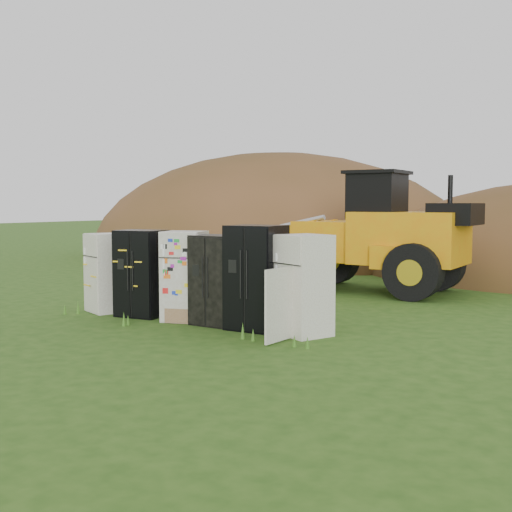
{
  "coord_description": "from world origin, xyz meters",
  "views": [
    {
      "loc": [
        7.49,
        -10.12,
        2.35
      ],
      "look_at": [
        0.03,
        2.0,
        1.19
      ],
      "focal_mm": 45.0,
      "sensor_mm": 36.0,
      "label": 1
    }
  ],
  "objects_px": {
    "fridge_dark_mid": "(217,280)",
    "fridge_open_door": "(304,285)",
    "fridge_black_side": "(142,273)",
    "fridge_sticker": "(185,276)",
    "wheel_loader": "(349,231)",
    "fridge_leftmost": "(107,273)",
    "fridge_black_right": "(256,277)"
  },
  "relations": [
    {
      "from": "fridge_dark_mid",
      "to": "fridge_open_door",
      "type": "bearing_deg",
      "value": 0.49
    },
    {
      "from": "fridge_black_side",
      "to": "fridge_sticker",
      "type": "distance_m",
      "value": 1.09
    },
    {
      "from": "fridge_black_side",
      "to": "fridge_sticker",
      "type": "height_order",
      "value": "fridge_black_side"
    },
    {
      "from": "wheel_loader",
      "to": "fridge_leftmost",
      "type": "bearing_deg",
      "value": -115.94
    },
    {
      "from": "fridge_leftmost",
      "to": "fridge_black_right",
      "type": "distance_m",
      "value": 3.79
    },
    {
      "from": "fridge_black_side",
      "to": "fridge_black_right",
      "type": "distance_m",
      "value": 2.79
    },
    {
      "from": "fridge_leftmost",
      "to": "wheel_loader",
      "type": "height_order",
      "value": "wheel_loader"
    },
    {
      "from": "fridge_dark_mid",
      "to": "fridge_black_right",
      "type": "relative_size",
      "value": 0.89
    },
    {
      "from": "fridge_dark_mid",
      "to": "fridge_open_door",
      "type": "height_order",
      "value": "fridge_open_door"
    },
    {
      "from": "fridge_black_right",
      "to": "wheel_loader",
      "type": "height_order",
      "value": "wheel_loader"
    },
    {
      "from": "fridge_black_right",
      "to": "fridge_dark_mid",
      "type": "bearing_deg",
      "value": 178.39
    },
    {
      "from": "fridge_sticker",
      "to": "fridge_dark_mid",
      "type": "bearing_deg",
      "value": -18.73
    },
    {
      "from": "fridge_sticker",
      "to": "fridge_dark_mid",
      "type": "height_order",
      "value": "fridge_sticker"
    },
    {
      "from": "fridge_black_side",
      "to": "fridge_open_door",
      "type": "height_order",
      "value": "same"
    },
    {
      "from": "fridge_black_side",
      "to": "wheel_loader",
      "type": "height_order",
      "value": "wheel_loader"
    },
    {
      "from": "fridge_leftmost",
      "to": "fridge_dark_mid",
      "type": "xyz_separation_m",
      "value": [
        2.9,
        0.04,
        0.02
      ]
    },
    {
      "from": "fridge_dark_mid",
      "to": "wheel_loader",
      "type": "bearing_deg",
      "value": 90.35
    },
    {
      "from": "fridge_leftmost",
      "to": "fridge_black_side",
      "type": "xyz_separation_m",
      "value": [
        1.0,
        -0.0,
        0.05
      ]
    },
    {
      "from": "fridge_dark_mid",
      "to": "wheel_loader",
      "type": "height_order",
      "value": "wheel_loader"
    },
    {
      "from": "fridge_sticker",
      "to": "fridge_black_right",
      "type": "xyz_separation_m",
      "value": [
        1.7,
        -0.01,
        0.08
      ]
    },
    {
      "from": "wheel_loader",
      "to": "fridge_sticker",
      "type": "bearing_deg",
      "value": -98.43
    },
    {
      "from": "fridge_black_side",
      "to": "fridge_open_door",
      "type": "bearing_deg",
      "value": -6.64
    },
    {
      "from": "fridge_sticker",
      "to": "wheel_loader",
      "type": "height_order",
      "value": "wheel_loader"
    },
    {
      "from": "fridge_black_side",
      "to": "fridge_black_right",
      "type": "height_order",
      "value": "fridge_black_right"
    },
    {
      "from": "fridge_black_right",
      "to": "fridge_sticker",
      "type": "bearing_deg",
      "value": 178.26
    },
    {
      "from": "fridge_leftmost",
      "to": "fridge_open_door",
      "type": "xyz_separation_m",
      "value": [
        4.81,
        0.02,
        0.05
      ]
    },
    {
      "from": "fridge_open_door",
      "to": "fridge_black_right",
      "type": "bearing_deg",
      "value": -156.76
    },
    {
      "from": "fridge_open_door",
      "to": "fridge_sticker",
      "type": "bearing_deg",
      "value": -156.33
    },
    {
      "from": "fridge_dark_mid",
      "to": "fridge_leftmost",
      "type": "bearing_deg",
      "value": -177.91
    },
    {
      "from": "fridge_black_side",
      "to": "fridge_dark_mid",
      "type": "relative_size",
      "value": 1.03
    },
    {
      "from": "fridge_dark_mid",
      "to": "wheel_loader",
      "type": "relative_size",
      "value": 0.26
    },
    {
      "from": "fridge_dark_mid",
      "to": "fridge_black_right",
      "type": "xyz_separation_m",
      "value": [
        0.89,
        -0.0,
        0.1
      ]
    }
  ]
}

